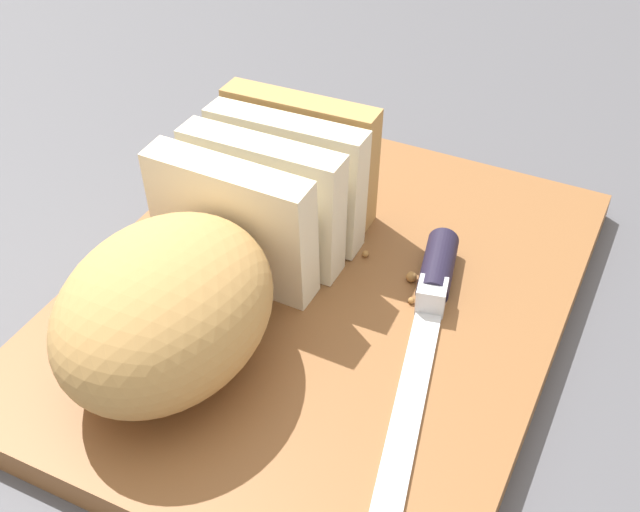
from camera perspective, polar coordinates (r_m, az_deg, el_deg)
The scene contains 8 objects.
ground_plane at distance 0.58m, azimuth 0.00°, elevation -3.81°, with size 3.00×3.00×0.00m, color #4C4C51.
cutting_board at distance 0.58m, azimuth 0.00°, elevation -3.07°, with size 0.40×0.32×0.02m, color brown.
bread_loaf at distance 0.53m, azimuth -7.50°, elevation -0.13°, with size 0.28×0.13×0.09m.
bread_knife at distance 0.55m, azimuth 7.46°, elevation -3.58°, with size 0.29×0.08×0.02m.
crumb_near_knife at distance 0.60m, azimuth 3.14°, elevation 0.15°, with size 0.01×0.01×0.01m, color #A8753D.
crumb_near_loaf at distance 0.58m, azimuth 6.26°, elevation -1.42°, with size 0.01×0.01×0.01m, color #A8753D.
crumb_stray_left at distance 0.56m, azimuth 6.25°, elevation -3.04°, with size 0.00×0.00×0.00m, color #A8753D.
crumb_stray_right at distance 0.60m, azimuth -1.99°, elevation 0.48°, with size 0.01×0.01×0.01m, color #A8753D.
Camera 1 is at (-0.38, -0.18, 0.40)m, focal length 46.85 mm.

